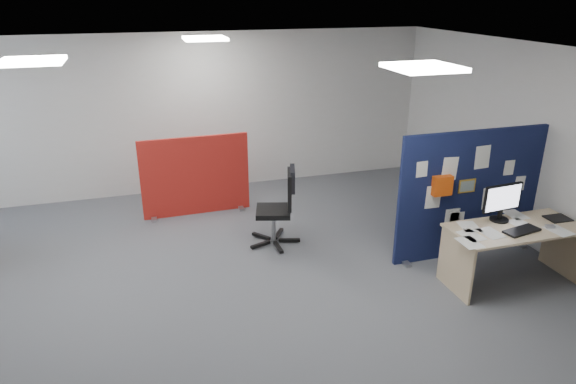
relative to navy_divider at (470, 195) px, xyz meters
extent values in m
plane|color=#55575D|center=(-3.46, 0.00, -0.86)|extent=(9.00, 9.00, 0.00)
cube|color=white|center=(-3.46, 0.00, 1.84)|extent=(9.00, 7.00, 0.02)
cube|color=silver|center=(-3.46, 3.50, 0.49)|extent=(9.00, 0.02, 2.70)
cube|color=silver|center=(1.04, 0.00, 0.49)|extent=(0.02, 7.00, 2.70)
cube|color=white|center=(-1.46, -1.00, 1.81)|extent=(0.60, 0.60, 0.04)
cube|color=white|center=(-4.96, 0.50, 1.81)|extent=(0.60, 0.60, 0.04)
cube|color=white|center=(-2.96, 2.50, 1.81)|extent=(0.60, 0.60, 0.04)
cube|color=#11103B|center=(0.02, 0.00, 0.00)|extent=(2.08, 0.06, 1.72)
cube|color=#929297|center=(-0.88, 0.00, -0.84)|extent=(0.08, 0.30, 0.04)
cube|color=#929297|center=(0.91, 0.00, -0.84)|extent=(0.08, 0.30, 0.04)
cube|color=white|center=(-0.76, -0.03, 0.43)|extent=(0.15, 0.01, 0.20)
cube|color=white|center=(-0.37, -0.03, 0.40)|extent=(0.21, 0.01, 0.30)
cube|color=white|center=(0.09, -0.03, 0.51)|extent=(0.21, 0.01, 0.30)
cube|color=white|center=(0.52, -0.03, 0.33)|extent=(0.15, 0.01, 0.20)
cube|color=white|center=(-0.56, -0.03, 0.04)|extent=(0.21, 0.01, 0.30)
cube|color=white|center=(0.29, -0.03, -0.07)|extent=(0.21, 0.01, 0.30)
cube|color=white|center=(0.73, -0.03, 0.09)|extent=(0.15, 0.01, 0.20)
cube|color=white|center=(-0.17, -0.03, -0.37)|extent=(0.21, 0.01, 0.30)
cube|color=white|center=(-0.25, -0.03, -0.31)|extent=(0.21, 0.01, 0.30)
cube|color=gold|center=(-0.08, -0.03, 0.14)|extent=(0.24, 0.01, 0.18)
cube|color=#DC4B0D|center=(-0.48, -0.08, 0.20)|extent=(0.25, 0.10, 0.25)
cube|color=tan|center=(0.12, -0.77, -0.14)|extent=(1.59, 0.71, 0.03)
cube|color=tan|center=(-0.65, -0.77, -0.51)|extent=(0.03, 0.65, 0.70)
cube|color=tan|center=(0.88, -0.77, -0.51)|extent=(0.03, 0.65, 0.70)
cube|color=tan|center=(0.12, -0.45, -0.31)|extent=(1.43, 0.02, 0.30)
cylinder|color=black|center=(0.05, -0.55, -0.12)|extent=(0.22, 0.22, 0.02)
cube|color=black|center=(0.05, -0.55, -0.05)|extent=(0.05, 0.04, 0.11)
cube|color=black|center=(0.05, -0.55, 0.17)|extent=(0.53, 0.08, 0.33)
cube|color=silver|center=(0.05, -0.57, 0.17)|extent=(0.49, 0.05, 0.29)
cube|color=black|center=(0.09, -0.89, -0.12)|extent=(0.48, 0.26, 0.02)
cube|color=#929297|center=(0.48, -0.90, -0.11)|extent=(0.11, 0.09, 0.03)
cube|color=black|center=(0.76, -0.72, -0.12)|extent=(0.29, 0.23, 0.01)
cube|color=#A92415|center=(-3.25, 2.38, -0.23)|extent=(1.68, 0.10, 1.26)
cube|color=#929297|center=(-3.94, 2.38, -0.84)|extent=(0.08, 0.30, 0.04)
cube|color=#929297|center=(-2.56, 2.38, -0.84)|extent=(0.08, 0.30, 0.04)
cube|color=black|center=(-2.15, 0.97, -0.82)|extent=(0.31, 0.13, 0.04)
cube|color=black|center=(-2.24, 1.21, -0.82)|extent=(0.21, 0.28, 0.04)
cube|color=black|center=(-2.50, 1.20, -0.82)|extent=(0.23, 0.27, 0.04)
cube|color=black|center=(-2.57, 0.95, -0.82)|extent=(0.30, 0.15, 0.04)
cube|color=black|center=(-2.35, 0.80, -0.82)|extent=(0.06, 0.31, 0.04)
cylinder|color=#929297|center=(-2.36, 1.03, -0.61)|extent=(0.06, 0.06, 0.43)
cube|color=black|center=(-2.36, 1.03, -0.37)|extent=(0.58, 0.58, 0.07)
cube|color=black|center=(-2.15, 0.97, -0.05)|extent=(0.17, 0.42, 0.51)
cube|color=black|center=(-2.11, 0.95, 0.10)|extent=(0.16, 0.39, 0.30)
cube|color=white|center=(-0.53, -0.81, -0.13)|extent=(0.24, 0.32, 0.00)
cube|color=white|center=(-0.41, -0.61, -0.13)|extent=(0.26, 0.34, 0.00)
cube|color=white|center=(0.52, -0.99, -0.13)|extent=(0.24, 0.32, 0.00)
cube|color=white|center=(-0.65, -0.96, -0.13)|extent=(0.21, 0.30, 0.00)
cube|color=white|center=(0.35, -0.47, -0.13)|extent=(0.21, 0.30, 0.00)
cube|color=white|center=(0.23, -0.73, -0.13)|extent=(0.25, 0.32, 0.00)
cube|color=white|center=(-0.27, -0.82, -0.13)|extent=(0.23, 0.31, 0.00)
camera|label=1|loc=(-4.02, -5.22, 2.48)|focal=32.00mm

